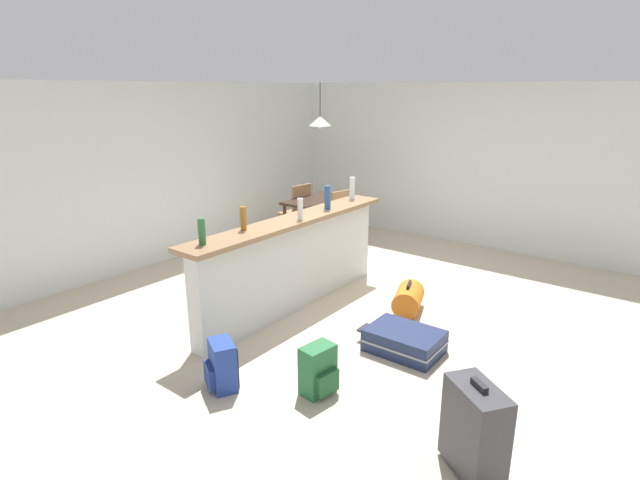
% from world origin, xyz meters
% --- Properties ---
extents(ground_plane, '(13.00, 13.00, 0.05)m').
position_xyz_m(ground_plane, '(0.00, 0.00, -0.03)').
color(ground_plane, beige).
extents(wall_back, '(6.60, 0.10, 2.50)m').
position_xyz_m(wall_back, '(0.00, 3.05, 1.25)').
color(wall_back, silver).
rests_on(wall_back, ground_plane).
extents(wall_right, '(0.10, 6.00, 2.50)m').
position_xyz_m(wall_right, '(3.05, 0.30, 1.25)').
color(wall_right, silver).
rests_on(wall_right, ground_plane).
extents(partition_half_wall, '(2.80, 0.20, 1.00)m').
position_xyz_m(partition_half_wall, '(-0.56, 0.46, 0.50)').
color(partition_half_wall, silver).
rests_on(partition_half_wall, ground_plane).
extents(bar_countertop, '(2.96, 0.40, 0.05)m').
position_xyz_m(bar_countertop, '(-0.56, 0.46, 1.02)').
color(bar_countertop, '#93704C').
rests_on(bar_countertop, partition_half_wall).
extents(bottle_green, '(0.07, 0.07, 0.24)m').
position_xyz_m(bottle_green, '(-1.78, 0.49, 1.17)').
color(bottle_green, '#2D6B38').
rests_on(bottle_green, bar_countertop).
extents(bottle_amber, '(0.06, 0.06, 0.24)m').
position_xyz_m(bottle_amber, '(-1.21, 0.55, 1.17)').
color(bottle_amber, '#9E661E').
rests_on(bottle_amber, bar_countertop).
extents(bottle_white, '(0.06, 0.06, 0.24)m').
position_xyz_m(bottle_white, '(-0.55, 0.36, 1.17)').
color(bottle_white, silver).
rests_on(bottle_white, bar_countertop).
extents(bottle_blue, '(0.07, 0.07, 0.28)m').
position_xyz_m(bottle_blue, '(0.04, 0.43, 1.19)').
color(bottle_blue, '#284C89').
rests_on(bottle_blue, bar_countertop).
extents(bottle_clear, '(0.07, 0.07, 0.29)m').
position_xyz_m(bottle_clear, '(0.67, 0.51, 1.19)').
color(bottle_clear, silver).
rests_on(bottle_clear, bar_countertop).
extents(dining_table, '(1.10, 0.80, 0.74)m').
position_xyz_m(dining_table, '(1.54, 1.67, 0.65)').
color(dining_table, '#332319').
rests_on(dining_table, ground_plane).
extents(dining_chair_near_partition, '(0.48, 0.48, 0.93)m').
position_xyz_m(dining_chair_near_partition, '(1.51, 1.17, 0.52)').
color(dining_chair_near_partition, '#9E754C').
rests_on(dining_chair_near_partition, ground_plane).
extents(dining_chair_far_side, '(0.44, 0.44, 0.93)m').
position_xyz_m(dining_chair_far_side, '(1.54, 2.16, 0.52)').
color(dining_chair_far_side, '#9E754C').
rests_on(dining_chair_far_side, ground_plane).
extents(pendant_lamp, '(0.34, 0.34, 0.67)m').
position_xyz_m(pendant_lamp, '(1.50, 1.67, 1.94)').
color(pendant_lamp, black).
extents(suitcase_flat_navy, '(0.50, 0.83, 0.22)m').
position_xyz_m(suitcase_flat_navy, '(-0.69, -1.03, 0.11)').
color(suitcase_flat_navy, '#1E284C').
rests_on(suitcase_flat_navy, ground_plane).
extents(backpack_green, '(0.30, 0.28, 0.42)m').
position_xyz_m(backpack_green, '(-1.73, -0.80, 0.20)').
color(backpack_green, '#286B3D').
rests_on(backpack_green, ground_plane).
extents(duffel_bag_orange, '(0.55, 0.44, 0.34)m').
position_xyz_m(duffel_bag_orange, '(0.13, -0.63, 0.15)').
color(duffel_bag_orange, orange).
rests_on(duffel_bag_orange, ground_plane).
extents(suitcase_upright_charcoal, '(0.45, 0.50, 0.67)m').
position_xyz_m(suitcase_upright_charcoal, '(-1.83, -2.14, 0.33)').
color(suitcase_upright_charcoal, '#38383D').
rests_on(suitcase_upright_charcoal, ground_plane).
extents(backpack_blue, '(0.32, 0.33, 0.42)m').
position_xyz_m(backpack_blue, '(-2.16, -0.12, 0.20)').
color(backpack_blue, '#233D93').
rests_on(backpack_blue, ground_plane).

